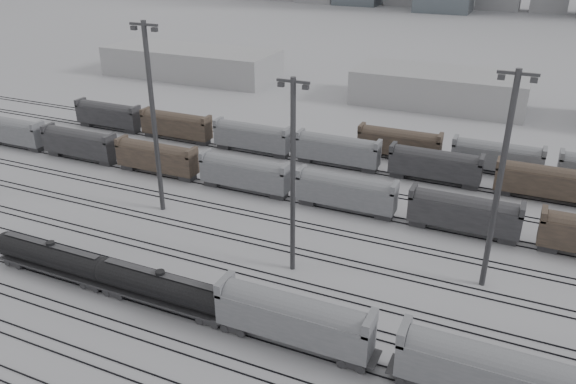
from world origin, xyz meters
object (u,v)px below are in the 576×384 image
at_px(tank_car_b, 162,287).
at_px(hopper_car_a, 294,317).
at_px(hopper_car_b, 493,372).
at_px(light_mast_c, 293,174).
at_px(tank_car_a, 53,257).

bearing_deg(tank_car_b, hopper_car_a, -0.00).
bearing_deg(tank_car_b, hopper_car_b, 0.00).
bearing_deg(light_mast_c, tank_car_a, -153.15).
distance_m(tank_car_b, hopper_car_a, 15.85).
relative_size(tank_car_b, light_mast_c, 0.76).
bearing_deg(tank_car_a, hopper_car_a, -0.00).
relative_size(tank_car_a, hopper_car_b, 1.07).
relative_size(hopper_car_a, hopper_car_b, 0.98).
distance_m(tank_car_a, light_mast_c, 30.65).
height_order(tank_car_b, hopper_car_a, hopper_car_a).
height_order(tank_car_a, tank_car_b, tank_car_b).
relative_size(tank_car_a, tank_car_b, 0.97).
height_order(hopper_car_a, light_mast_c, light_mast_c).
xyz_separation_m(hopper_car_a, hopper_car_b, (18.74, 0.00, 0.07)).
bearing_deg(hopper_car_a, hopper_car_b, 0.00).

